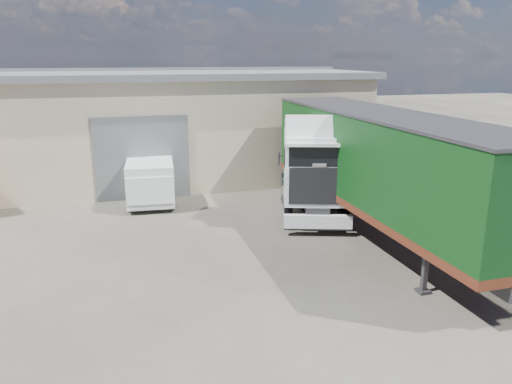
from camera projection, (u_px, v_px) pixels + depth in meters
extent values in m
plane|color=black|center=(246.00, 294.00, 13.08)|extent=(120.00, 120.00, 0.00)
cube|color=beige|center=(56.00, 127.00, 25.72)|extent=(30.00, 12.00, 5.00)
cube|color=#585B5D|center=(50.00, 74.00, 25.02)|extent=(30.60, 12.60, 0.30)
cube|color=#585B5D|center=(142.00, 158.00, 21.35)|extent=(4.00, 0.08, 3.60)
cube|color=#585B5D|center=(50.00, 70.00, 24.97)|extent=(30.60, 0.40, 0.15)
cube|color=brown|center=(471.00, 172.00, 21.31)|extent=(0.35, 26.00, 2.50)
cylinder|color=black|center=(316.00, 215.00, 18.03)|extent=(2.46, 1.62, 0.98)
cylinder|color=black|center=(310.00, 191.00, 21.14)|extent=(2.50, 1.64, 0.98)
cylinder|color=black|center=(308.00, 184.00, 22.38)|extent=(2.50, 1.64, 0.98)
cube|color=#2D2D30|center=(312.00, 190.00, 20.07)|extent=(2.64, 6.05, 0.28)
cube|color=white|center=(318.00, 222.00, 17.18)|extent=(2.31, 0.93, 0.51)
cube|color=white|center=(316.00, 169.00, 17.91)|extent=(2.84, 2.72, 2.26)
cube|color=black|center=(319.00, 186.00, 16.98)|extent=(1.95, 0.67, 1.29)
cube|color=black|center=(320.00, 157.00, 16.73)|extent=(1.99, 0.68, 0.69)
cube|color=white|center=(317.00, 128.00, 17.71)|extent=(2.72, 2.40, 1.13)
cube|color=#0E6246|center=(284.00, 174.00, 18.38)|extent=(0.22, 0.66, 1.01)
cube|color=#0E6246|center=(347.00, 174.00, 18.30)|extent=(0.22, 0.66, 1.01)
cylinder|color=#2D2D30|center=(310.00, 178.00, 21.18)|extent=(1.28, 1.28, 0.11)
cube|color=#2D2D30|center=(425.00, 272.00, 13.01)|extent=(0.32, 0.32, 1.17)
cube|color=#2D2D30|center=(486.00, 264.00, 13.53)|extent=(0.32, 0.32, 1.17)
cylinder|color=black|center=(327.00, 190.00, 21.02)|extent=(2.73, 1.16, 1.13)
cube|color=#2D2D30|center=(380.00, 211.00, 16.92)|extent=(0.98, 12.79, 0.37)
cube|color=#5D2815|center=(380.00, 201.00, 16.83)|extent=(2.79, 12.80, 0.26)
cube|color=black|center=(383.00, 157.00, 16.43)|extent=(2.79, 12.80, 2.77)
cube|color=#2D2D30|center=(386.00, 114.00, 16.06)|extent=(2.86, 12.87, 0.09)
cylinder|color=black|center=(151.00, 202.00, 20.16)|extent=(1.93, 0.80, 0.65)
cylinder|color=black|center=(152.00, 183.00, 23.14)|extent=(1.93, 0.80, 0.65)
cube|color=white|center=(151.00, 176.00, 21.46)|extent=(2.22, 4.66, 1.67)
cube|color=white|center=(150.00, 188.00, 19.71)|extent=(1.88, 1.03, 1.08)
cube|color=black|center=(150.00, 174.00, 19.75)|extent=(1.72, 0.21, 0.59)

